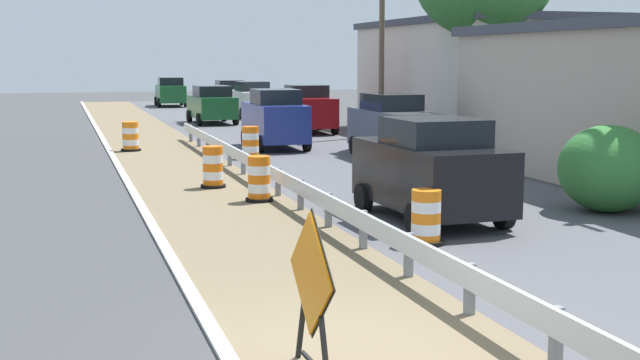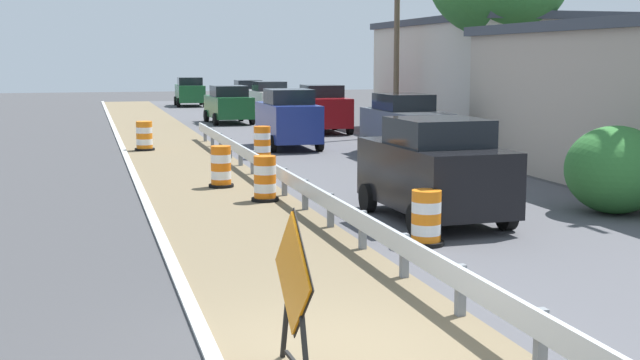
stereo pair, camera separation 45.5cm
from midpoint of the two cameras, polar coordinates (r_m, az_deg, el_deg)
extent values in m
plane|color=#3D3D3F|center=(10.00, 1.81, -11.75)|extent=(160.00, 160.00, 0.00)
cube|color=#706047|center=(10.17, 4.86, -11.41)|extent=(3.51, 120.00, 0.01)
cube|color=silver|center=(10.57, 12.71, -7.71)|extent=(0.08, 53.87, 0.32)
cube|color=slate|center=(9.81, 15.98, -10.31)|extent=(0.12, 0.12, 0.70)
cube|color=slate|center=(11.54, 10.59, -7.32)|extent=(0.12, 0.12, 0.70)
cube|color=slate|center=(13.37, 6.68, -5.09)|extent=(0.12, 0.12, 0.70)
cube|color=slate|center=(15.26, 3.75, -3.38)|extent=(0.12, 0.12, 0.70)
cube|color=slate|center=(17.20, 1.48, -2.05)|extent=(0.12, 0.12, 0.70)
cube|color=slate|center=(19.16, -0.33, -0.99)|extent=(0.12, 0.12, 0.70)
cube|color=slate|center=(21.14, -1.80, -0.12)|extent=(0.12, 0.12, 0.70)
cube|color=slate|center=(23.14, -3.02, 0.60)|extent=(0.12, 0.12, 0.70)
cube|color=slate|center=(25.15, -4.04, 1.20)|extent=(0.12, 0.12, 0.70)
cube|color=slate|center=(27.17, -4.91, 1.71)|extent=(0.12, 0.12, 0.70)
cube|color=slate|center=(29.20, -5.66, 2.15)|extent=(0.12, 0.12, 0.70)
cube|color=slate|center=(31.23, -6.31, 2.54)|extent=(0.12, 0.12, 0.70)
cube|color=slate|center=(33.27, -6.89, 2.87)|extent=(0.12, 0.12, 0.70)
cube|color=slate|center=(35.31, -7.40, 3.17)|extent=(0.12, 0.12, 0.70)
cube|color=black|center=(8.99, 0.37, -10.55)|extent=(0.06, 0.39, 1.06)
cube|color=black|center=(9.62, -0.93, -9.27)|extent=(0.06, 0.39, 1.06)
cube|color=orange|center=(9.13, -0.43, -6.35)|extent=(0.08, 1.36, 1.36)
cube|color=black|center=(9.13, -0.32, -6.34)|extent=(0.06, 1.44, 1.45)
cylinder|color=orange|center=(15.74, 7.98, -4.01)|extent=(0.54, 0.54, 0.21)
cylinder|color=white|center=(15.70, 7.99, -3.28)|extent=(0.54, 0.54, 0.21)
cylinder|color=orange|center=(15.66, 8.01, -2.54)|extent=(0.54, 0.54, 0.21)
cylinder|color=white|center=(15.62, 8.02, -1.80)|extent=(0.54, 0.54, 0.21)
cylinder|color=orange|center=(15.59, 8.04, -1.06)|extent=(0.54, 0.54, 0.21)
cylinder|color=black|center=(15.75, 7.97, -4.23)|extent=(0.68, 0.68, 0.08)
cylinder|color=orange|center=(20.40, -3.09, -1.12)|extent=(0.53, 0.53, 0.22)
cylinder|color=white|center=(20.37, -3.09, -0.51)|extent=(0.53, 0.53, 0.22)
cylinder|color=orange|center=(20.33, -3.10, 0.10)|extent=(0.53, 0.53, 0.22)
cylinder|color=white|center=(20.30, -3.10, 0.71)|extent=(0.53, 0.53, 0.22)
cylinder|color=orange|center=(20.28, -3.11, 1.33)|extent=(0.53, 0.53, 0.22)
cylinder|color=black|center=(20.41, -3.09, -1.31)|extent=(0.67, 0.67, 0.08)
cylinder|color=orange|center=(22.69, -6.11, -0.20)|extent=(0.54, 0.54, 0.22)
cylinder|color=white|center=(22.66, -6.12, 0.35)|extent=(0.54, 0.54, 0.22)
cylinder|color=orange|center=(22.63, -6.13, 0.91)|extent=(0.54, 0.54, 0.22)
cylinder|color=white|center=(22.60, -6.14, 1.46)|extent=(0.54, 0.54, 0.22)
cylinder|color=orange|center=(22.58, -6.15, 2.02)|extent=(0.54, 0.54, 0.22)
cylinder|color=black|center=(22.70, -6.11, -0.38)|extent=(0.67, 0.67, 0.08)
cylinder|color=orange|center=(29.13, -3.47, 1.69)|extent=(0.57, 0.57, 0.22)
cylinder|color=white|center=(29.10, -3.47, 2.12)|extent=(0.57, 0.57, 0.22)
cylinder|color=orange|center=(29.08, -3.48, 2.55)|extent=(0.57, 0.57, 0.22)
cylinder|color=white|center=(29.06, -3.48, 2.99)|extent=(0.57, 0.57, 0.22)
cylinder|color=orange|center=(29.04, -3.48, 3.42)|extent=(0.57, 0.57, 0.22)
cylinder|color=black|center=(29.14, -3.47, 1.55)|extent=(0.72, 0.72, 0.08)
cylinder|color=orange|center=(32.21, -11.35, 2.16)|extent=(0.60, 0.60, 0.22)
cylinder|color=white|center=(32.19, -11.36, 2.55)|extent=(0.60, 0.60, 0.22)
cylinder|color=orange|center=(32.17, -11.37, 2.94)|extent=(0.60, 0.60, 0.22)
cylinder|color=white|center=(32.15, -11.38, 3.32)|extent=(0.60, 0.60, 0.22)
cylinder|color=orange|center=(32.13, -11.40, 3.71)|extent=(0.60, 0.60, 0.22)
cylinder|color=black|center=(32.22, -11.35, 2.04)|extent=(0.75, 0.75, 0.08)
cube|color=black|center=(17.99, 8.41, 0.32)|extent=(2.08, 4.20, 1.30)
cube|color=black|center=(17.74, 8.71, 3.23)|extent=(1.81, 1.96, 0.56)
cylinder|color=black|center=(18.94, 3.93, -1.20)|extent=(0.24, 0.65, 0.64)
cylinder|color=black|center=(19.72, 9.20, -0.92)|extent=(0.24, 0.65, 0.64)
cylinder|color=black|center=(16.47, 7.37, -2.68)|extent=(0.24, 0.65, 0.64)
cylinder|color=black|center=(17.36, 13.22, -2.27)|extent=(0.24, 0.65, 0.64)
cube|color=#4C5156|center=(58.19, -4.62, 5.66)|extent=(1.90, 4.40, 1.06)
cube|color=black|center=(58.33, -4.66, 6.46)|extent=(1.68, 2.04, 0.56)
cylinder|color=black|center=(56.96, -3.45, 5.09)|extent=(0.23, 0.64, 0.64)
cylinder|color=black|center=(56.64, -5.27, 5.05)|extent=(0.23, 0.64, 0.64)
cylinder|color=black|center=(59.79, -3.98, 5.23)|extent=(0.23, 0.64, 0.64)
cylinder|color=black|center=(59.48, -5.72, 5.19)|extent=(0.23, 0.64, 0.64)
cube|color=#195128|center=(45.08, -5.91, 4.94)|extent=(2.05, 4.25, 1.11)
cube|color=black|center=(44.88, -5.88, 5.99)|extent=(1.78, 1.98, 0.56)
cylinder|color=black|center=(46.29, -7.40, 4.31)|extent=(0.24, 0.65, 0.64)
cylinder|color=black|center=(46.66, -5.08, 4.38)|extent=(0.24, 0.65, 0.64)
cylinder|color=black|center=(43.58, -6.76, 4.09)|extent=(0.24, 0.65, 0.64)
cylinder|color=black|center=(43.97, -4.31, 4.16)|extent=(0.24, 0.65, 0.64)
cube|color=#4C5156|center=(29.18, 6.19, 3.39)|extent=(1.72, 4.70, 1.33)
cube|color=black|center=(29.29, 6.08, 5.26)|extent=(1.54, 2.16, 0.56)
cylinder|color=black|center=(28.16, 8.96, 1.81)|extent=(0.22, 0.64, 0.64)
cylinder|color=black|center=(27.49, 5.70, 1.71)|extent=(0.22, 0.64, 0.64)
cylinder|color=black|center=(30.99, 6.59, 2.43)|extent=(0.22, 0.64, 0.64)
cylinder|color=black|center=(30.39, 3.59, 2.36)|extent=(0.22, 0.64, 0.64)
cube|color=navy|center=(32.34, -1.78, 3.95)|extent=(1.82, 4.14, 1.38)
cube|color=black|center=(32.12, -1.72, 5.65)|extent=(1.62, 1.91, 0.56)
cylinder|color=black|center=(33.54, -3.78, 2.90)|extent=(0.23, 0.64, 0.64)
cylinder|color=black|center=(33.92, -0.83, 2.98)|extent=(0.23, 0.64, 0.64)
cylinder|color=black|center=(30.89, -2.81, 2.46)|extent=(0.23, 0.64, 0.64)
cylinder|color=black|center=(31.30, 0.38, 2.54)|extent=(0.23, 0.64, 0.64)
cube|color=maroon|center=(39.17, 0.51, 4.65)|extent=(2.00, 4.11, 1.32)
cube|color=black|center=(39.28, 0.45, 6.03)|extent=(1.74, 1.92, 0.56)
cylinder|color=black|center=(38.18, 2.37, 3.56)|extent=(0.24, 0.65, 0.64)
cylinder|color=black|center=(37.70, -0.38, 3.51)|extent=(0.24, 0.65, 0.64)
cylinder|color=black|center=(40.75, 1.32, 3.86)|extent=(0.24, 0.65, 0.64)
cylinder|color=black|center=(40.30, -1.26, 3.81)|extent=(0.24, 0.65, 0.64)
cube|color=#195128|center=(61.72, -8.57, 5.80)|extent=(1.99, 4.33, 1.19)
cube|color=black|center=(61.52, -8.57, 6.61)|extent=(1.73, 2.02, 0.56)
cylinder|color=black|center=(63.08, -9.51, 5.29)|extent=(0.24, 0.65, 0.64)
cylinder|color=black|center=(63.23, -7.83, 5.33)|extent=(0.24, 0.65, 0.64)
cylinder|color=black|center=(60.27, -9.32, 5.16)|extent=(0.24, 0.65, 0.64)
cylinder|color=black|center=(60.43, -7.56, 5.21)|extent=(0.24, 0.65, 0.64)
cube|color=silver|center=(49.85, -3.13, 5.33)|extent=(1.94, 4.71, 1.19)
cube|color=black|center=(49.99, -3.19, 6.34)|extent=(1.72, 2.18, 0.56)
cylinder|color=black|center=(48.57, -1.67, 4.56)|extent=(0.23, 0.64, 0.64)
cylinder|color=black|center=(48.18, -3.85, 4.51)|extent=(0.23, 0.64, 0.64)
cylinder|color=black|center=(51.59, -2.45, 4.77)|extent=(0.23, 0.64, 0.64)
cylinder|color=black|center=(51.22, -4.51, 4.73)|extent=(0.23, 0.64, 0.64)
cube|color=beige|center=(38.86, 11.73, 6.59)|extent=(6.59, 12.82, 4.85)
cube|color=#3D424C|center=(38.88, 11.84, 10.38)|extent=(6.85, 13.34, 0.30)
cylinder|color=brown|center=(37.20, 5.56, 10.07)|extent=(0.24, 0.24, 9.28)
ellipsoid|color=#337533|center=(19.82, 19.93, 0.66)|extent=(2.20, 2.20, 1.95)
cylinder|color=#4C3D2D|center=(33.47, 12.12, 5.99)|extent=(0.36, 0.36, 4.44)
camera|label=1|loc=(0.23, -89.16, 0.12)|focal=47.42mm
camera|label=2|loc=(0.23, 90.84, -0.12)|focal=47.42mm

